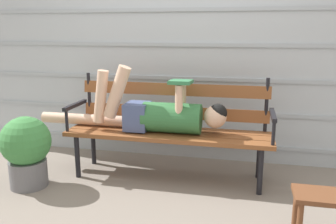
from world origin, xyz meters
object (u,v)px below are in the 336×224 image
at_px(reclining_person, 155,113).
at_px(footstool, 324,205).
at_px(park_bench, 170,124).
at_px(potted_plant, 26,149).

xyz_separation_m(reclining_person, footstool, (1.26, -0.76, -0.33)).
height_order(park_bench, footstool, park_bench).
height_order(park_bench, reclining_person, reclining_person).
distance_m(reclining_person, potted_plant, 1.11).
bearing_deg(reclining_person, footstool, -31.08).
distance_m(park_bench, potted_plant, 1.22).
relative_size(footstool, potted_plant, 0.61).
height_order(reclining_person, footstool, reclining_person).
xyz_separation_m(park_bench, footstool, (1.15, -0.83, -0.23)).
bearing_deg(potted_plant, reclining_person, 23.54).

